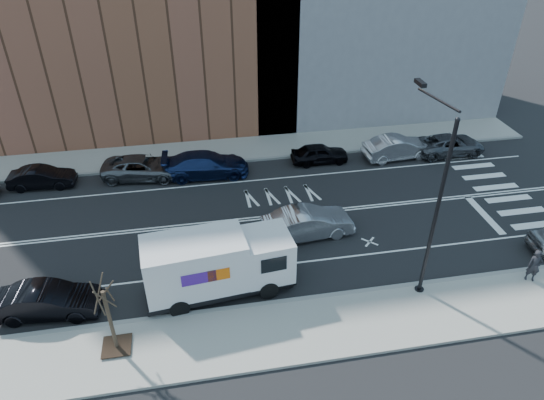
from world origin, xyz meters
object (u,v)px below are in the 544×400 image
object	(u,v)px
fedex_van	(217,264)
pedestrian	(534,266)
driving_sedan	(308,223)
far_parked_b	(42,177)

from	to	relation	value
fedex_van	pedestrian	bearing A→B (deg)	-13.76
fedex_van	driving_sedan	distance (m)	6.35
fedex_van	far_parked_b	distance (m)	15.55
fedex_van	far_parked_b	bearing A→B (deg)	125.94
pedestrian	far_parked_b	bearing A→B (deg)	175.47
driving_sedan	pedestrian	xyz separation A→B (m)	(9.88, -5.61, 0.19)
driving_sedan	pedestrian	world-z (taller)	pedestrian
driving_sedan	far_parked_b	bearing A→B (deg)	57.13
fedex_van	far_parked_b	world-z (taller)	fedex_van
fedex_van	pedestrian	distance (m)	15.26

